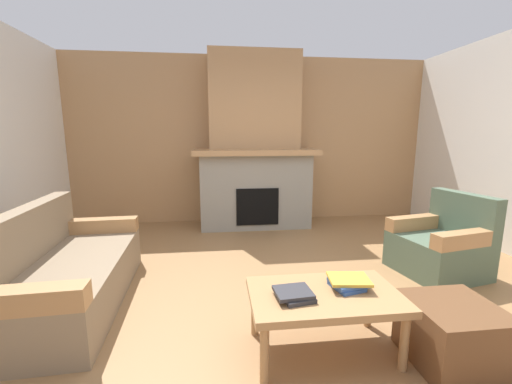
{
  "coord_description": "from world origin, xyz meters",
  "views": [
    {
      "loc": [
        -0.59,
        -2.46,
        1.47
      ],
      "look_at": [
        -0.19,
        0.87,
        0.86
      ],
      "focal_mm": 22.6,
      "sensor_mm": 36.0,
      "label": 1
    }
  ],
  "objects_px": {
    "fireplace": "(255,153)",
    "ottoman": "(453,334)",
    "coffee_table": "(324,300)",
    "couch": "(63,274)",
    "armchair": "(441,246)"
  },
  "relations": [
    {
      "from": "fireplace",
      "to": "couch",
      "type": "bearing_deg",
      "value": -129.83
    },
    {
      "from": "fireplace",
      "to": "armchair",
      "type": "bearing_deg",
      "value": -49.9
    },
    {
      "from": "armchair",
      "to": "ottoman",
      "type": "distance_m",
      "value": 1.55
    },
    {
      "from": "fireplace",
      "to": "armchair",
      "type": "relative_size",
      "value": 3.03
    },
    {
      "from": "couch",
      "to": "armchair",
      "type": "bearing_deg",
      "value": 3.52
    },
    {
      "from": "fireplace",
      "to": "armchair",
      "type": "xyz_separation_m",
      "value": [
        1.76,
        -2.09,
        -0.87
      ]
    },
    {
      "from": "armchair",
      "to": "coffee_table",
      "type": "xyz_separation_m",
      "value": [
        -1.66,
        -1.08,
        0.08
      ]
    },
    {
      "from": "coffee_table",
      "to": "couch",
      "type": "bearing_deg",
      "value": 157.13
    },
    {
      "from": "fireplace",
      "to": "couch",
      "type": "relative_size",
      "value": 1.47
    },
    {
      "from": "fireplace",
      "to": "ottoman",
      "type": "xyz_separation_m",
      "value": [
        0.89,
        -3.38,
        -0.96
      ]
    },
    {
      "from": "coffee_table",
      "to": "ottoman",
      "type": "distance_m",
      "value": 0.84
    },
    {
      "from": "fireplace",
      "to": "ottoman",
      "type": "distance_m",
      "value": 3.62
    },
    {
      "from": "armchair",
      "to": "ottoman",
      "type": "xyz_separation_m",
      "value": [
        -0.86,
        -1.29,
        -0.09
      ]
    },
    {
      "from": "armchair",
      "to": "coffee_table",
      "type": "distance_m",
      "value": 1.98
    },
    {
      "from": "ottoman",
      "to": "fireplace",
      "type": "bearing_deg",
      "value": 104.82
    }
  ]
}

